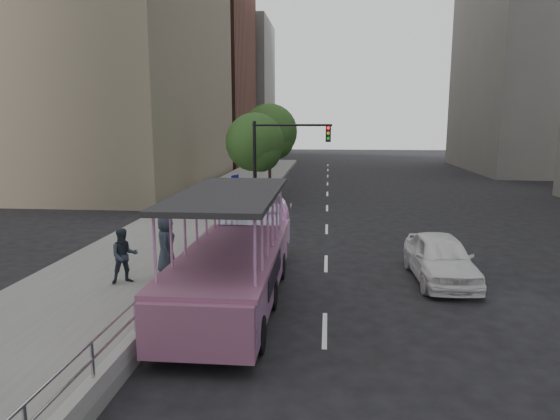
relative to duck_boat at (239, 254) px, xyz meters
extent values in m
plane|color=black|center=(1.60, -0.46, -1.24)|extent=(160.00, 160.00, 0.00)
cube|color=gray|center=(-4.15, 9.54, -1.09)|extent=(5.50, 80.00, 0.30)
cube|color=#AFAFAA|center=(-1.52, 1.54, -0.76)|extent=(0.24, 30.00, 0.36)
cylinder|color=#BCBDC1|center=(-1.52, -6.46, -0.23)|extent=(0.07, 0.07, 0.70)
cylinder|color=#BCBDC1|center=(-1.52, -4.46, -0.23)|extent=(0.07, 0.07, 0.70)
cylinder|color=#BCBDC1|center=(-1.52, -2.46, -0.23)|extent=(0.07, 0.07, 0.70)
cylinder|color=#BCBDC1|center=(-1.52, -0.46, -0.23)|extent=(0.07, 0.07, 0.70)
cylinder|color=#BCBDC1|center=(-1.52, 1.54, -0.23)|extent=(0.07, 0.07, 0.70)
cylinder|color=#BCBDC1|center=(-1.52, 3.54, -0.23)|extent=(0.07, 0.07, 0.70)
cylinder|color=#BCBDC1|center=(-1.52, 5.54, -0.23)|extent=(0.07, 0.07, 0.70)
cylinder|color=#BCBDC1|center=(-1.52, 7.54, -0.23)|extent=(0.07, 0.07, 0.70)
cylinder|color=#BCBDC1|center=(-1.52, 9.54, -0.23)|extent=(0.07, 0.07, 0.70)
cylinder|color=#BCBDC1|center=(-1.52, 11.54, -0.23)|extent=(0.07, 0.07, 0.70)
cylinder|color=#BCBDC1|center=(-1.52, 1.54, -0.23)|extent=(0.06, 22.00, 0.06)
cylinder|color=#BCBDC1|center=(-1.52, 1.54, 0.10)|extent=(0.06, 22.00, 0.06)
cylinder|color=black|center=(-1.05, -3.87, -0.81)|extent=(0.34, 0.87, 0.87)
cylinder|color=black|center=(1.08, -3.86, -0.81)|extent=(0.34, 0.87, 0.87)
cylinder|color=black|center=(-1.06, -1.16, -0.81)|extent=(0.34, 0.87, 0.87)
cylinder|color=black|center=(1.07, -1.15, -0.81)|extent=(0.34, 0.87, 0.87)
cylinder|color=black|center=(-1.07, 1.55, -0.81)|extent=(0.34, 0.87, 0.87)
cylinder|color=black|center=(1.06, 1.56, -0.81)|extent=(0.34, 0.87, 0.87)
cube|color=#BC77B0|center=(0.00, -0.96, -0.25)|extent=(2.44, 7.95, 1.21)
cube|color=#BC77B0|center=(-0.01, 3.69, -0.01)|extent=(2.38, 2.06, 1.51)
cylinder|color=#BC77B0|center=(-0.01, 4.51, 0.28)|extent=(2.28, 0.68, 2.28)
cube|color=#884F6F|center=(0.01, -5.08, -0.25)|extent=(2.42, 0.35, 1.21)
cube|color=#884F6F|center=(0.00, -0.96, 0.41)|extent=(2.56, 8.24, 0.12)
cube|color=black|center=(0.00, -1.35, 2.04)|extent=(2.58, 6.40, 0.14)
cube|color=#9BA5B7|center=(-0.01, 1.99, 1.00)|extent=(2.23, 0.21, 1.02)
cube|color=#BC77B0|center=(-0.01, 2.43, 0.71)|extent=(2.13, 0.97, 0.48)
imported|color=white|center=(6.35, 1.91, -0.47)|extent=(1.98, 4.59, 1.54)
imported|color=#29323D|center=(-3.54, -0.18, -0.09)|extent=(1.05, 0.98, 1.70)
imported|color=#29323D|center=(-2.59, 0.97, 0.02)|extent=(0.80, 1.05, 1.92)
cylinder|color=black|center=(-1.40, 6.87, 0.07)|extent=(0.08, 0.08, 2.64)
cube|color=navy|center=(-1.40, 6.87, 1.18)|extent=(0.21, 0.63, 0.95)
cube|color=white|center=(-1.37, 6.87, 1.18)|extent=(0.14, 0.41, 0.58)
cylinder|color=black|center=(-1.30, 12.04, 1.36)|extent=(0.18, 0.18, 5.20)
cylinder|color=black|center=(0.70, 12.04, 3.76)|extent=(4.20, 0.12, 0.12)
cube|color=black|center=(2.60, 12.04, 3.31)|extent=(0.28, 0.22, 0.85)
sphere|color=red|center=(2.60, 11.91, 3.61)|extent=(0.16, 0.16, 0.16)
cylinder|color=#39241A|center=(-1.80, 15.54, 0.30)|extent=(0.22, 0.22, 3.08)
sphere|color=#305622|center=(-1.80, 15.54, 2.72)|extent=(3.52, 3.52, 3.52)
sphere|color=#305622|center=(-1.40, 15.24, 2.17)|extent=(2.42, 2.42, 2.42)
cylinder|color=#39241A|center=(-1.60, 21.54, 0.49)|extent=(0.22, 0.22, 3.47)
sphere|color=#305622|center=(-1.60, 21.54, 3.22)|extent=(3.97, 3.97, 3.97)
sphere|color=#305622|center=(-1.20, 21.24, 2.60)|extent=(2.73, 2.73, 2.73)
cube|color=brown|center=(-16.40, 47.54, 11.76)|extent=(18.00, 16.00, 26.00)
cube|color=slate|center=(-14.40, 63.54, 8.76)|extent=(16.00, 14.00, 20.00)
camera|label=1|loc=(2.62, -14.39, 3.96)|focal=32.00mm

